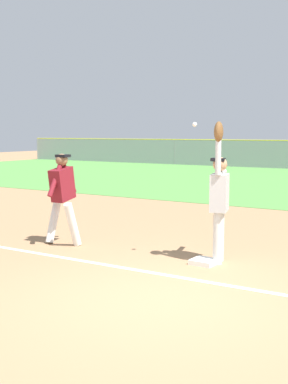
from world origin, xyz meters
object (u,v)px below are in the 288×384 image
(first_base, at_px, (204,262))
(baseball, at_px, (195,124))
(fielder, at_px, (219,195))
(runner, at_px, (62,192))

(first_base, distance_m, baseball, 2.20)
(fielder, relative_size, baseball, 30.81)
(fielder, distance_m, runner, 3.03)
(runner, bearing_deg, baseball, -1.55)
(fielder, bearing_deg, baseball, 14.86)
(fielder, height_order, runner, fielder)
(runner, bearing_deg, first_base, -1.70)
(runner, height_order, baseball, baseball)
(fielder, xyz_separation_m, runner, (-3.01, -0.33, -0.12))
(first_base, xyz_separation_m, fielder, (0.16, 0.20, 1.08))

